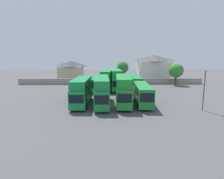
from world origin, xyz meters
TOP-DOWN VIEW (x-y plane):
  - ground at (0.00, 18.00)m, footprint 140.00×140.00m
  - depot_boundary_wall at (0.00, 24.19)m, footprint 56.00×0.50m
  - bus_1 at (-5.45, 0.15)m, footprint 2.82×10.25m
  - bus_2 at (-1.86, -0.07)m, footprint 2.80×11.56m
  - bus_3 at (1.94, 0.11)m, footprint 2.85×10.72m
  - bus_4 at (5.44, 0.25)m, footprint 2.89×10.58m
  - bus_5 at (-4.69, 14.46)m, footprint 3.41×11.48m
  - bus_6 at (-1.34, 14.50)m, footprint 2.75×10.22m
  - bus_7 at (1.17, 14.58)m, footprint 2.84×10.29m
  - bus_8 at (6.11, 14.45)m, footprint 2.72×10.17m
  - house_terrace_left at (-13.36, 31.07)m, footprint 8.13×6.81m
  - house_terrace_centre at (14.69, 31.30)m, footprint 10.92×6.93m
  - tree_left_of_lot at (19.17, 22.19)m, footprint 4.26×4.26m
  - tree_behind_wall at (3.76, 26.69)m, footprint 3.70×3.70m
  - lamp_post_lot_edge at (14.37, -4.00)m, footprint 0.50×0.24m

SIDE VIEW (x-z plane):
  - ground at x=0.00m, z-range 0.00..0.00m
  - depot_boundary_wall at x=0.00m, z-range 0.00..1.80m
  - bus_5 at x=-4.69m, z-range 0.24..3.54m
  - bus_8 at x=6.11m, z-range 0.24..3.71m
  - bus_4 at x=5.44m, z-range 0.25..3.77m
  - bus_1 at x=-5.45m, z-range 0.30..4.97m
  - bus_2 at x=-1.86m, z-range 0.31..5.21m
  - bus_6 at x=-1.34m, z-range 0.31..5.33m
  - bus_3 at x=1.94m, z-range 0.32..5.37m
  - bus_7 at x=1.17m, z-range 0.32..5.48m
  - house_terrace_left at x=-13.36m, z-range 0.07..7.03m
  - lamp_post_lot_edge at x=14.37m, z-range 0.45..7.00m
  - tree_left_of_lot at x=19.17m, z-range 1.08..7.57m
  - house_terrace_centre at x=14.69m, z-range 0.08..8.98m
  - tree_behind_wall at x=3.76m, z-range 1.49..8.32m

